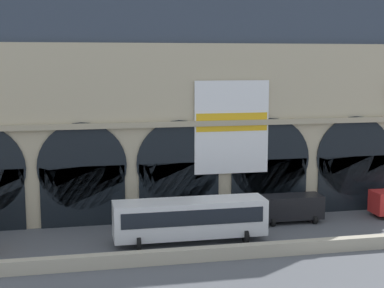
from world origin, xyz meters
The scene contains 5 objects.
ground_plane centered at (0.00, 0.00, 0.00)m, with size 200.00×200.00×0.00m, color #54565B.
quay_parapet_wall centered at (0.00, -4.60, 0.45)m, with size 90.00×0.70×0.90m, color #B2A891.
station_building centered at (0.03, 7.75, 8.86)m, with size 47.63×5.90×18.23m.
bus_center centered at (-0.24, -0.68, 1.78)m, with size 11.00×3.25×3.10m.
van_mideast centered at (8.70, 2.69, 1.25)m, with size 5.20×2.48×2.20m.
Camera 1 is at (-8.10, -39.35, 13.12)m, focal length 53.05 mm.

